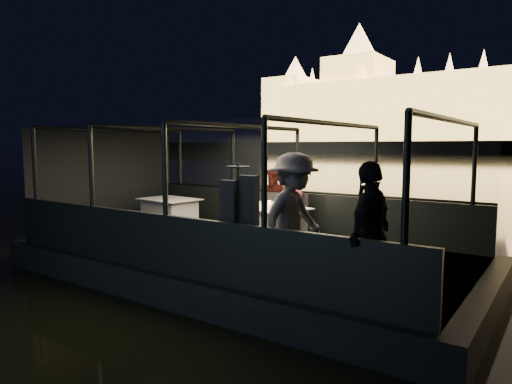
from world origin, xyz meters
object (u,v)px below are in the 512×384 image
Objects in this scene: dining_table_aft at (170,213)px; chair_port_right at (297,217)px; passenger_dark at (370,236)px; person_woman_coral at (295,202)px; dining_table_central at (271,225)px; coat_stand at (238,220)px; passenger_stripe at (294,225)px; wine_bottle at (244,197)px; person_man_maroon at (274,201)px; chair_port_left at (265,216)px.

chair_port_right reaches higher than dining_table_aft.
person_woman_coral is at bearing -137.11° from passenger_dark.
passenger_dark is (2.84, -2.18, 0.47)m from dining_table_central.
coat_stand is 0.91× the size of passenger_stripe.
chair_port_right is (0.09, 0.87, 0.06)m from dining_table_central.
person_woman_coral is 4.40× the size of wine_bottle.
passenger_stripe is 5.96× the size of wine_bottle.
passenger_dark is at bearing -37.43° from dining_table_central.
passenger_stripe is at bearing -45.10° from chair_port_right.
dining_table_central is 2.66m from passenger_stripe.
dining_table_aft is 5.07m from passenger_stripe.
passenger_stripe is (0.71, 0.34, -0.05)m from coat_stand.
person_woman_coral is at bearing 17.92° from dining_table_aft.
passenger_dark is (3.36, -3.09, 0.10)m from person_man_maroon.
dining_table_aft is at bearing -144.25° from person_man_maroon.
chair_port_left reaches higher than dining_table_aft.
chair_port_left is at bearing 10.16° from dining_table_aft.
coat_stand is at bearing -55.39° from wine_bottle.
coat_stand is at bearing -67.46° from dining_table_central.
passenger_dark reaches higher than chair_port_right.
chair_port_left is at bearing 45.65° from passenger_stripe.
person_woman_coral reaches higher than chair_port_right.
dining_table_aft is 2.54m from person_man_maroon.
dining_table_central is 1.11m from person_man_maroon.
person_man_maroon is at bearing 72.62° from chair_port_left.
wine_bottle is at bearing -4.41° from dining_table_aft.
wine_bottle is at bearing -173.84° from dining_table_central.
passenger_dark is (3.35, -2.72, 0.40)m from chair_port_left.
passenger_stripe reaches higher than wine_bottle.
chair_port_right is at bearing 14.24° from dining_table_aft.
coat_stand reaches higher than wine_bottle.
chair_port_left is 3.00× the size of wine_bottle.
dining_table_central is at bearing -68.30° from person_woman_coral.
person_woman_coral is (2.85, 0.92, 0.36)m from dining_table_aft.
chair_port_right is at bearing 13.45° from person_man_maroon.
person_woman_coral is 3.50m from passenger_stripe.
passenger_dark is at bearing -31.52° from wine_bottle.
person_woman_coral is 1.24m from wine_bottle.
chair_port_left is (2.40, 0.43, 0.06)m from dining_table_aft.
dining_table_aft is 0.92× the size of person_man_maroon.
dining_table_central is 0.85× the size of coat_stand.
coat_stand is at bearing 120.61° from passenger_stripe.
passenger_stripe is at bearing -41.75° from person_woman_coral.
person_man_maroon is at bearing 42.05° from passenger_stripe.
chair_port_right is (3.00, 0.76, 0.06)m from dining_table_aft.
dining_table_aft is 2.37m from wine_bottle.
wine_bottle is at bearing -120.74° from passenger_dark.
passenger_stripe reaches higher than dining_table_aft.
wine_bottle is at bearing 54.66° from passenger_stripe.
dining_table_aft is at bearing -143.63° from person_woman_coral.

